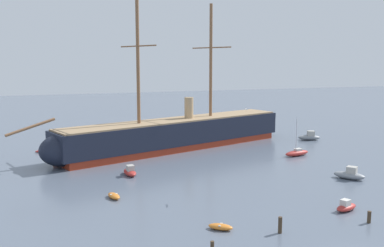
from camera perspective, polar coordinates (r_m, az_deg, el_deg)
name	(u,v)px	position (r m, az deg, el deg)	size (l,w,h in m)	color
tall_ship	(177,134)	(85.84, -1.96, -1.32)	(57.30, 23.54, 28.53)	maroon
dinghy_foreground_left	(220,227)	(46.62, 3.73, -13.28)	(2.73, 2.50, 0.61)	orange
motorboat_foreground_right	(346,207)	(54.89, 19.44, -10.18)	(3.54, 2.33, 1.38)	#B22D28
dinghy_mid_left	(114,196)	(57.11, -10.14, -9.27)	(1.73, 2.84, 0.63)	orange
motorboat_mid_right	(350,175)	(68.92, 19.86, -6.27)	(4.19, 4.76, 1.90)	gray
motorboat_alongside_bow	(130,172)	(67.53, -8.09, -6.23)	(1.93, 3.97, 1.61)	#B22D28
sailboat_alongside_stern	(297,153)	(82.32, 13.51, -3.72)	(5.53, 2.56, 6.93)	#B22D28
dinghy_far_left	(41,151)	(87.93, -19.13, -3.42)	(2.03, 1.06, 0.46)	#B22D28
motorboat_far_right	(309,137)	(99.01, 15.06, -1.68)	(5.18, 3.59, 2.01)	gray
mooring_piling_left_pair	(280,225)	(46.37, 11.41, -12.84)	(0.41, 0.41, 1.71)	#423323
mooring_piling_right_pair	(369,217)	(51.82, 22.08, -11.23)	(0.41, 0.41, 1.31)	#423323
seagull_in_flight	(247,109)	(57.56, 7.12, 1.83)	(0.45, 1.18, 0.13)	silver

